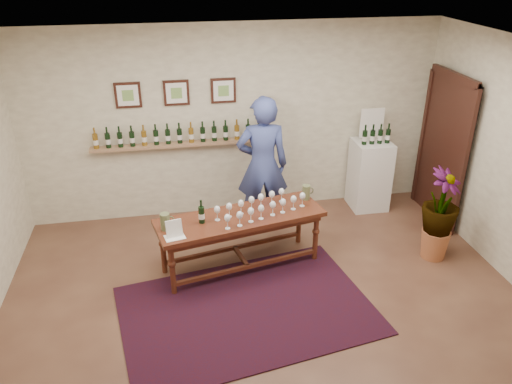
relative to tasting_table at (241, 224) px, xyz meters
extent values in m
plane|color=#4C2C21|center=(0.17, -0.92, -0.62)|extent=(6.00, 6.00, 0.00)
plane|color=#EEE8CA|center=(0.17, 1.58, 0.78)|extent=(6.00, 0.00, 6.00)
plane|color=beige|center=(0.17, -0.92, 2.18)|extent=(6.00, 6.00, 0.00)
cube|color=tan|center=(-0.63, 1.49, 0.53)|extent=(2.50, 0.16, 0.04)
cube|color=black|center=(3.11, 0.78, 0.43)|extent=(0.10, 1.00, 2.10)
cube|color=black|center=(3.06, 0.78, 0.43)|extent=(0.04, 1.12, 2.22)
cube|color=black|center=(-1.28, 1.55, 1.26)|extent=(0.35, 0.03, 0.35)
cube|color=white|center=(-1.28, 1.54, 1.26)|extent=(0.28, 0.01, 0.28)
cube|color=#79A552|center=(-1.28, 1.53, 1.26)|extent=(0.15, 0.00, 0.15)
cube|color=black|center=(-0.63, 1.55, 1.26)|extent=(0.35, 0.03, 0.35)
cube|color=white|center=(-0.63, 1.54, 1.26)|extent=(0.28, 0.01, 0.28)
cube|color=#79A552|center=(-0.63, 1.53, 1.26)|extent=(0.15, 0.00, 0.15)
cube|color=black|center=(0.02, 1.55, 1.26)|extent=(0.35, 0.03, 0.35)
cube|color=white|center=(0.02, 1.54, 1.26)|extent=(0.28, 0.01, 0.28)
cube|color=#79A552|center=(0.02, 1.53, 1.26)|extent=(0.15, 0.00, 0.15)
cube|color=#3F0B0C|center=(-0.08, -0.88, -0.61)|extent=(3.03, 2.27, 0.01)
cube|color=#432310|center=(0.00, 0.00, 0.08)|extent=(2.16, 1.07, 0.06)
cube|color=#432310|center=(0.00, 0.00, 0.02)|extent=(2.02, 0.94, 0.09)
cylinder|color=#432310|center=(-0.87, -0.42, -0.28)|extent=(0.08, 0.08, 0.68)
cylinder|color=#432310|center=(0.97, -0.03, -0.28)|extent=(0.08, 0.08, 0.68)
cylinder|color=#432310|center=(-0.97, 0.03, -0.28)|extent=(0.08, 0.08, 0.68)
cylinder|color=#432310|center=(0.87, 0.42, -0.28)|extent=(0.08, 0.08, 0.68)
cube|color=#432310|center=(0.05, -0.23, -0.49)|extent=(1.85, 0.44, 0.05)
cube|color=#432310|center=(-0.05, 0.23, -0.49)|extent=(1.85, 0.44, 0.05)
cube|color=#432310|center=(0.00, 0.00, -0.49)|extent=(0.14, 0.47, 0.05)
cube|color=white|center=(-0.81, -0.34, 0.21)|extent=(0.26, 0.21, 0.21)
cube|color=white|center=(2.20, 1.26, -0.09)|extent=(0.54, 0.54, 1.07)
cube|color=white|center=(2.21, 1.38, 0.70)|extent=(0.36, 0.02, 0.50)
cone|color=#B0623A|center=(2.52, -0.26, -0.43)|extent=(0.37, 0.37, 0.39)
imported|color=black|center=(2.52, -0.26, 0.11)|extent=(0.79, 0.79, 0.68)
imported|color=#384585|center=(0.45, 0.90, 0.36)|extent=(0.75, 0.52, 1.96)
camera|label=1|loc=(-0.80, -5.27, 3.08)|focal=35.00mm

